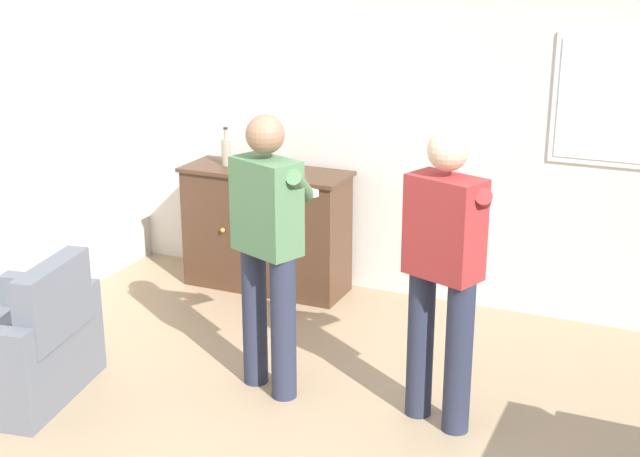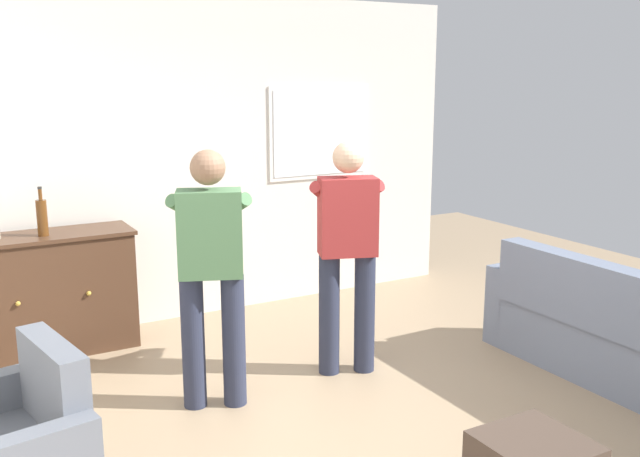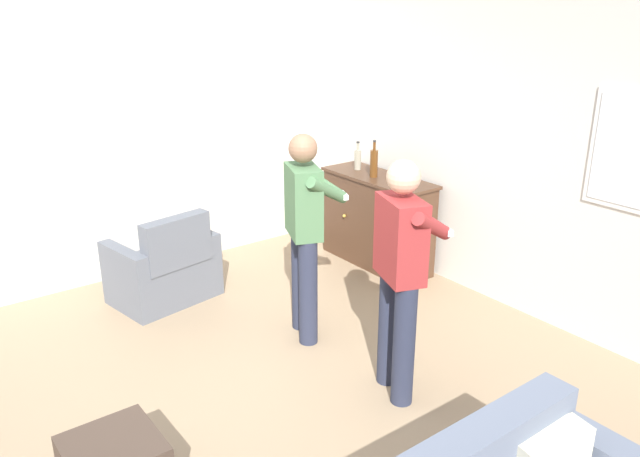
# 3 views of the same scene
# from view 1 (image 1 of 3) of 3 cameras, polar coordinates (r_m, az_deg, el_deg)

# --- Properties ---
(wall_back_with_window) EXTENTS (5.20, 0.15, 2.80)m
(wall_back_with_window) POSITION_cam_1_polar(r_m,az_deg,el_deg) (6.47, 8.67, 7.21)
(wall_back_with_window) COLOR silver
(wall_back_with_window) RESTS_ON ground
(armchair) EXTENTS (0.78, 0.98, 0.85)m
(armchair) POSITION_cam_1_polar(r_m,az_deg,el_deg) (5.58, -18.37, -7.40)
(armchair) COLOR slate
(armchair) RESTS_ON ground
(sideboard_cabinet) EXTENTS (1.29, 0.49, 0.95)m
(sideboard_cabinet) POSITION_cam_1_polar(r_m,az_deg,el_deg) (6.85, -3.45, -0.05)
(sideboard_cabinet) COLOR #472D1E
(sideboard_cabinet) RESTS_ON ground
(bottle_wine_green) EXTENTS (0.08, 0.08, 0.37)m
(bottle_wine_green) POSITION_cam_1_polar(r_m,az_deg,el_deg) (6.64, -3.87, 4.88)
(bottle_wine_green) COLOR #593314
(bottle_wine_green) RESTS_ON sideboard_cabinet
(bottle_liquor_amber) EXTENTS (0.07, 0.07, 0.30)m
(bottle_liquor_amber) POSITION_cam_1_polar(r_m,az_deg,el_deg) (6.86, -6.03, 4.96)
(bottle_liquor_amber) COLOR gray
(bottle_liquor_amber) RESTS_ON sideboard_cabinet
(person_standing_left) EXTENTS (0.52, 0.52, 1.68)m
(person_standing_left) POSITION_cam_1_polar(r_m,az_deg,el_deg) (5.13, -3.30, -0.87)
(person_standing_left) COLOR #282D42
(person_standing_left) RESTS_ON ground
(person_standing_right) EXTENTS (0.52, 0.52, 1.68)m
(person_standing_right) POSITION_cam_1_polar(r_m,az_deg,el_deg) (4.81, 7.96, -2.35)
(person_standing_right) COLOR #282D42
(person_standing_right) RESTS_ON ground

